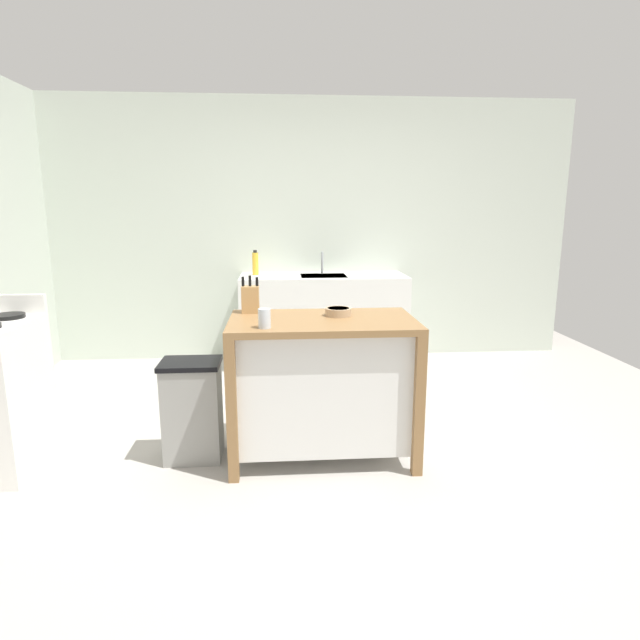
# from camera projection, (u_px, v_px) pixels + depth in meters

# --- Properties ---
(ground_plane) EXTENTS (6.28, 6.28, 0.00)m
(ground_plane) POSITION_uv_depth(u_px,v_px,m) (333.00, 448.00, 3.43)
(ground_plane) COLOR #ADA8A0
(ground_plane) RESTS_ON ground
(wall_back) EXTENTS (5.28, 0.10, 2.60)m
(wall_back) POSITION_uv_depth(u_px,v_px,m) (312.00, 231.00, 5.36)
(wall_back) COLOR silver
(wall_back) RESTS_ON ground
(kitchen_island) EXTENTS (1.13, 0.66, 0.88)m
(kitchen_island) POSITION_uv_depth(u_px,v_px,m) (322.00, 380.00, 3.25)
(kitchen_island) COLOR olive
(kitchen_island) RESTS_ON ground
(knife_block) EXTENTS (0.11, 0.09, 0.24)m
(knife_block) POSITION_uv_depth(u_px,v_px,m) (250.00, 299.00, 3.34)
(knife_block) COLOR tan
(knife_block) RESTS_ON kitchen_island
(bowl_ceramic_small) EXTENTS (0.16, 0.16, 0.05)m
(bowl_ceramic_small) POSITION_uv_depth(u_px,v_px,m) (338.00, 312.00, 3.25)
(bowl_ceramic_small) COLOR tan
(bowl_ceramic_small) RESTS_ON kitchen_island
(drinking_cup) EXTENTS (0.07, 0.07, 0.11)m
(drinking_cup) POSITION_uv_depth(u_px,v_px,m) (264.00, 318.00, 2.91)
(drinking_cup) COLOR silver
(drinking_cup) RESTS_ON kitchen_island
(trash_bin) EXTENTS (0.36, 0.28, 0.63)m
(trash_bin) POSITION_uv_depth(u_px,v_px,m) (193.00, 410.00, 3.23)
(trash_bin) COLOR gray
(trash_bin) RESTS_ON ground
(sink_counter) EXTENTS (1.61, 0.60, 0.89)m
(sink_counter) POSITION_uv_depth(u_px,v_px,m) (323.00, 320.00, 5.20)
(sink_counter) COLOR silver
(sink_counter) RESTS_ON ground
(sink_faucet) EXTENTS (0.02, 0.02, 0.22)m
(sink_faucet) POSITION_uv_depth(u_px,v_px,m) (322.00, 263.00, 5.22)
(sink_faucet) COLOR #B7BCC1
(sink_faucet) RESTS_ON sink_counter
(bottle_dish_soap) EXTENTS (0.06, 0.06, 0.24)m
(bottle_dish_soap) POSITION_uv_depth(u_px,v_px,m) (255.00, 263.00, 5.11)
(bottle_dish_soap) COLOR yellow
(bottle_dish_soap) RESTS_ON sink_counter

